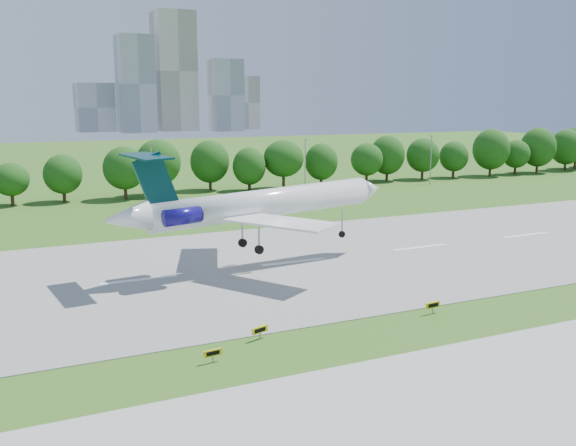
# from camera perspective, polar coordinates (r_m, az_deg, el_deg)

# --- Properties ---
(ground) EXTENTS (600.00, 600.00, 0.00)m
(ground) POSITION_cam_1_polar(r_m,az_deg,el_deg) (54.20, -7.41, -11.69)
(ground) COLOR #2C5B18
(ground) RESTS_ON ground
(runway) EXTENTS (400.00, 45.00, 0.08)m
(runway) POSITION_cam_1_polar(r_m,az_deg,el_deg) (77.17, -13.07, -4.97)
(runway) COLOR gray
(runway) RESTS_ON ground
(tree_line) EXTENTS (288.40, 8.40, 10.40)m
(tree_line) POSITION_cam_1_polar(r_m,az_deg,el_deg) (141.40, -18.89, 4.37)
(tree_line) COLOR #382314
(tree_line) RESTS_ON ground
(light_poles) EXTENTS (175.90, 0.25, 12.19)m
(light_poles) POSITION_cam_1_polar(r_m,az_deg,el_deg) (131.25, -19.49, 3.94)
(light_poles) COLOR gray
(light_poles) RESTS_ON ground
(skyline) EXTENTS (127.00, 52.00, 80.00)m
(skyline) POSITION_cam_1_polar(r_m,az_deg,el_deg) (453.40, -10.49, 11.90)
(skyline) COLOR #B2B2B7
(skyline) RESTS_ON ground
(airliner) EXTENTS (38.38, 27.80, 12.87)m
(airliner) POSITION_cam_1_polar(r_m,az_deg,el_deg) (79.16, -3.32, 1.71)
(airliner) COLOR white
(airliner) RESTS_ON ground
(taxi_sign_left) EXTENTS (1.56, 0.37, 1.09)m
(taxi_sign_left) POSITION_cam_1_polar(r_m,az_deg,el_deg) (52.68, -6.70, -11.41)
(taxi_sign_left) COLOR gray
(taxi_sign_left) RESTS_ON ground
(taxi_sign_centre) EXTENTS (1.71, 0.37, 1.19)m
(taxi_sign_centre) POSITION_cam_1_polar(r_m,az_deg,el_deg) (65.13, 12.75, -7.14)
(taxi_sign_centre) COLOR gray
(taxi_sign_centre) RESTS_ON ground
(taxi_sign_right) EXTENTS (1.67, 0.73, 1.20)m
(taxi_sign_right) POSITION_cam_1_polar(r_m,az_deg,el_deg) (57.07, -2.50, -9.48)
(taxi_sign_right) COLOR gray
(taxi_sign_right) RESTS_ON ground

